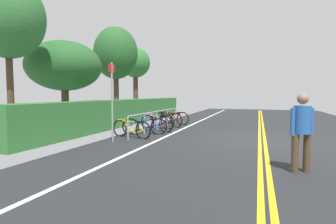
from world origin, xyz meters
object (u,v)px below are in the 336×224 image
Objects in this scene: bicycle_0 at (131,129)px; sign_post_near at (112,95)px; bicycle_3 at (158,121)px; tree_extra at (135,64)px; bike_rack at (157,116)px; tree_near_left at (7,18)px; tree_mid at (64,66)px; bicycle_4 at (168,120)px; tree_far_right at (116,54)px; bicycle_1 at (145,126)px; bicycle_2 at (157,123)px; pedestrian at (302,128)px; bicycle_5 at (174,118)px.

bicycle_0 is 1.57m from sign_post_near.
tree_extra reaches higher than bicycle_3.
tree_near_left reaches higher than bike_rack.
sign_post_near is at bearing -116.82° from tree_mid.
tree_far_right is at bearing 74.61° from bicycle_4.
bicycle_1 is 1.78m from bicycle_3.
bicycle_3 is (1.77, 0.16, 0.01)m from bicycle_1.
tree_far_right is at bearing 53.16° from bicycle_2.
bicycle_2 is 0.99× the size of bicycle_3.
pedestrian is 0.32× the size of tree_extra.
bicycle_1 is 0.98m from bicycle_2.
bike_rack is 1.40m from bicycle_1.
pedestrian reaches higher than bicycle_5.
bicycle_0 is 0.32× the size of tree_near_left.
tree_near_left reaches higher than tree_extra.
bicycle_5 is at bearing -133.99° from tree_extra.
bike_rack is 0.49m from bicycle_2.
bicycle_3 is (0.41, 0.12, -0.28)m from bike_rack.
tree_far_right is at bearing 35.95° from bicycle_0.
tree_extra is at bearing 22.19° from sign_post_near.
bicycle_2 is 1.04× the size of bicycle_4.
tree_near_left reaches higher than bicycle_5.
bicycle_4 is 0.62× the size of sign_post_near.
pedestrian is 11.24m from tree_far_right.
bicycle_4 is at bearing 1.66° from bicycle_2.
tree_mid is 7.88m from tree_extra.
pedestrian is 0.30× the size of tree_near_left.
bicycle_2 is 6.36m from tree_near_left.
bicycle_2 is at bearing -160.69° from bike_rack.
bicycle_4 is (1.25, -0.09, -0.27)m from bike_rack.
tree_near_left reaches higher than bicycle_0.
pedestrian reaches higher than bicycle_3.
bike_rack is at bearing 19.31° from bicycle_2.
tree_extra reaches higher than bicycle_4.
tree_extra is (8.49, 4.03, 3.40)m from bicycle_0.
tree_mid reaches higher than bicycle_4.
tree_mid is at bearing 118.91° from bicycle_3.
bike_rack is 2.24m from bicycle_5.
bicycle_3 is at bearing 0.13° from bicycle_0.
sign_post_near reaches higher than bicycle_4.
bike_rack is 4.45m from tree_mid.
bicycle_2 is (1.82, -0.25, 0.03)m from bicycle_0.
bicycle_2 is at bearing -126.84° from tree_far_right.
bicycle_2 is at bearing -8.44° from sign_post_near.
bicycle_0 is at bearing 172.05° from bicycle_2.
tree_extra is (7.80, 0.54, 0.99)m from tree_mid.
bicycle_1 is 1.05× the size of bicycle_4.
bicycle_4 is 7.39m from tree_extra.
bicycle_0 is 6.44m from tree_far_right.
bicycle_2 reaches higher than bicycle_1.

